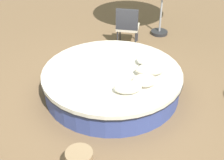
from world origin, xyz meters
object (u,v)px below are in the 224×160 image
at_px(round_bed, 112,82).
at_px(throw_pillow_1, 144,80).
at_px(throw_pillow_2, 150,70).
at_px(throw_pillow_0, 128,87).
at_px(patio_chair, 127,24).
at_px(throw_pillow_3, 150,60).

relative_size(round_bed, throw_pillow_1, 6.09).
height_order(round_bed, throw_pillow_2, throw_pillow_2).
distance_m(throw_pillow_0, throw_pillow_1, 0.37).
height_order(throw_pillow_0, throw_pillow_2, throw_pillow_0).
bearing_deg(round_bed, throw_pillow_2, 164.45).
xyz_separation_m(round_bed, throw_pillow_2, (-0.67, 0.19, 0.34)).
height_order(throw_pillow_0, patio_chair, patio_chair).
bearing_deg(round_bed, throw_pillow_0, 104.74).
xyz_separation_m(throw_pillow_2, patio_chair, (0.08, -2.14, -0.03)).
relative_size(throw_pillow_2, throw_pillow_3, 1.07).
xyz_separation_m(throw_pillow_3, patio_chair, (0.16, -1.76, -0.02)).
distance_m(throw_pillow_3, patio_chair, 1.77).
bearing_deg(patio_chair, throw_pillow_0, -82.22).
xyz_separation_m(throw_pillow_0, throw_pillow_3, (-0.57, -0.89, -0.01)).
relative_size(round_bed, patio_chair, 2.67).
relative_size(throw_pillow_0, throw_pillow_1, 1.09).
height_order(throw_pillow_2, patio_chair, patio_chair).
bearing_deg(throw_pillow_3, throw_pillow_2, 78.13).
distance_m(throw_pillow_2, throw_pillow_3, 0.39).
distance_m(round_bed, throw_pillow_1, 0.78).
xyz_separation_m(throw_pillow_0, patio_chair, (-0.41, -2.65, -0.03)).
relative_size(throw_pillow_3, patio_chair, 0.52).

